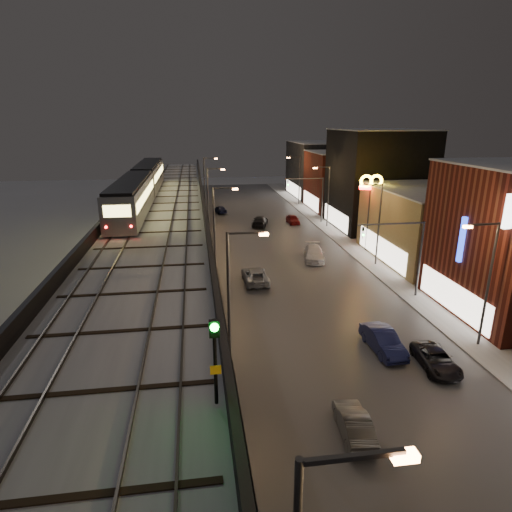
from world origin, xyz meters
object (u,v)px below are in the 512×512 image
rail_signal (215,346)px  car_near_white (354,425)px  car_onc_dark (436,360)px  car_mid_dark (260,222)px  subway_train (142,185)px  car_onc_red (293,220)px  car_far_white (220,210)px  car_onc_silver (383,341)px  car_mid_silver (255,276)px  car_onc_white (314,254)px

rail_signal → car_near_white: (7.05, 5.44, -8.09)m
car_onc_dark → car_mid_dark: bearing=103.4°
subway_train → car_onc_red: bearing=31.5°
subway_train → car_far_white: bearing=65.4°
car_onc_silver → car_mid_dark: bearing=92.3°
subway_train → car_mid_silver: 17.91m
rail_signal → car_far_white: size_ratio=0.80×
rail_signal → car_mid_dark: (9.16, 50.75, -8.01)m
subway_train → car_far_white: (10.18, 22.26, -7.65)m
rail_signal → car_onc_dark: bearing=36.1°
car_far_white → car_onc_red: bearing=123.5°
subway_train → car_onc_white: subway_train is taller
car_mid_silver → car_onc_dark: (9.36, -16.83, -0.10)m
car_far_white → car_onc_dark: bearing=87.2°
car_mid_silver → car_mid_dark: bearing=-99.9°
rail_signal → car_onc_dark: 19.70m
car_near_white → car_mid_silver: car_mid_silver is taller
car_onc_silver → car_onc_dark: 3.56m
car_onc_silver → car_near_white: bearing=-124.9°
car_near_white → car_mid_dark: size_ratio=0.78×
subway_train → car_far_white: 25.65m
rail_signal → car_far_white: (3.78, 61.10, -8.11)m
rail_signal → car_onc_silver: rail_signal is taller
car_onc_silver → car_onc_red: 38.54m
car_onc_silver → rail_signal: bearing=-134.5°
car_far_white → car_onc_silver: (8.23, -47.96, 0.13)m
car_mid_silver → car_onc_white: size_ratio=0.96×
car_onc_red → car_onc_dark: bearing=-91.4°
car_far_white → car_onc_white: size_ratio=0.71×
car_far_white → car_onc_silver: bearing=84.9°
car_mid_silver → car_onc_silver: size_ratio=1.10×
rail_signal → car_mid_dark: size_ratio=0.59×
rail_signal → car_onc_dark: size_ratio=0.68×
car_near_white → car_far_white: size_ratio=1.06×
car_mid_silver → car_onc_red: bearing=-111.2°
rail_signal → car_onc_red: rail_signal is taller
car_far_white → car_onc_silver: car_onc_silver is taller
car_near_white → car_onc_dark: (7.44, 5.14, -0.04)m
rail_signal → car_onc_white: 36.80m
car_onc_silver → car_onc_dark: bearing=-47.9°
car_near_white → car_onc_red: bearing=-94.1°
car_far_white → car_onc_white: bearing=93.3°
subway_train → car_onc_dark: 35.96m
car_near_white → car_onc_white: bearing=-96.5°
subway_train → car_onc_red: size_ratio=8.67×
car_onc_red → subway_train: bearing=-150.0°
rail_signal → car_far_white: 61.75m
rail_signal → car_mid_silver: rail_signal is taller
car_mid_silver → car_far_white: size_ratio=1.36×
rail_signal → car_onc_white: rail_signal is taller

